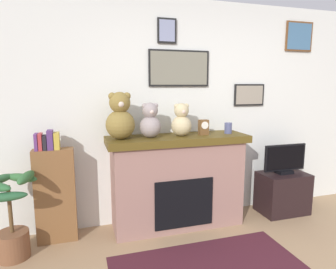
{
  "coord_description": "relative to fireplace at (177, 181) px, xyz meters",
  "views": [
    {
      "loc": [
        -1.44,
        -1.37,
        1.63
      ],
      "look_at": [
        -0.5,
        1.71,
        1.08
      ],
      "focal_mm": 31.4,
      "sensor_mm": 36.0,
      "label": 1
    }
  ],
  "objects": [
    {
      "name": "area_rug",
      "position": [
        -0.0,
        -0.91,
        -0.53
      ],
      "size": [
        1.74,
        0.92,
        0.01
      ],
      "primitive_type": "cube",
      "color": "#431A24",
      "rests_on": "ground_plane"
    },
    {
      "name": "mantel_clock",
      "position": [
        0.3,
        -0.02,
        0.61
      ],
      "size": [
        0.11,
        0.08,
        0.17
      ],
      "color": "brown",
      "rests_on": "fireplace"
    },
    {
      "name": "teddy_bear_brown",
      "position": [
        -0.64,
        -0.02,
        0.75
      ],
      "size": [
        0.31,
        0.31,
        0.49
      ],
      "color": "olive",
      "rests_on": "fireplace"
    },
    {
      "name": "teddy_bear_cream",
      "position": [
        0.04,
        -0.02,
        0.69
      ],
      "size": [
        0.23,
        0.23,
        0.37
      ],
      "color": "#C5B384",
      "rests_on": "fireplace"
    },
    {
      "name": "candle_jar",
      "position": [
        0.62,
        -0.02,
        0.59
      ],
      "size": [
        0.09,
        0.09,
        0.13
      ],
      "primitive_type": "cylinder",
      "color": "#4C517A",
      "rests_on": "fireplace"
    },
    {
      "name": "television",
      "position": [
        1.41,
        -0.07,
        0.16
      ],
      "size": [
        0.58,
        0.14,
        0.37
      ],
      "color": "black",
      "rests_on": "tv_stand"
    },
    {
      "name": "bookshelf",
      "position": [
        -1.33,
        0.03,
        -0.0
      ],
      "size": [
        0.4,
        0.16,
        1.18
      ],
      "color": "brown",
      "rests_on": "ground_plane"
    },
    {
      "name": "teddy_bear_grey",
      "position": [
        -0.32,
        -0.02,
        0.7
      ],
      "size": [
        0.23,
        0.23,
        0.38
      ],
      "color": "gray",
      "rests_on": "fireplace"
    },
    {
      "name": "tv_stand",
      "position": [
        1.41,
        -0.07,
        -0.28
      ],
      "size": [
        0.6,
        0.4,
        0.52
      ],
      "primitive_type": "cube",
      "color": "black",
      "rests_on": "ground_plane"
    },
    {
      "name": "potted_plant",
      "position": [
        -1.7,
        -0.19,
        -0.16
      ],
      "size": [
        0.54,
        0.53,
        0.83
      ],
      "color": "brown",
      "rests_on": "ground_plane"
    },
    {
      "name": "back_wall",
      "position": [
        0.38,
        0.29,
        0.77
      ],
      "size": [
        5.2,
        0.15,
        2.6
      ],
      "color": "silver",
      "rests_on": "ground_plane"
    },
    {
      "name": "fireplace",
      "position": [
        0.0,
        0.0,
        0.0
      ],
      "size": [
        1.6,
        0.52,
        1.07
      ],
      "color": "#936B61",
      "rests_on": "ground_plane"
    }
  ]
}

